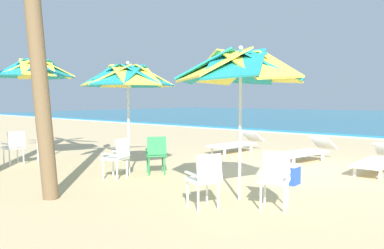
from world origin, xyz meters
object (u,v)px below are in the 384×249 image
object	(u,v)px
palm_tree_1	(39,13)
sun_lounger_1	(305,151)
plastic_chair_4	(14,145)
cooler_box	(286,173)
plastic_chair_1	(275,176)
plastic_chair_0	(205,177)
beach_umbrella_0	(241,68)
plastic_chair_3	(118,155)
beach_umbrella_1	(128,77)
sun_lounger_0	(379,160)
plastic_chair_2	(156,152)
beach_umbrella_2	(36,70)
sun_lounger_2	(236,143)

from	to	relation	value
palm_tree_1	sun_lounger_1	bearing A→B (deg)	73.81
plastic_chair_4	cooler_box	distance (m)	6.79
plastic_chair_1	plastic_chair_4	bearing A→B (deg)	-172.92
sun_lounger_1	palm_tree_1	xyz separation A→B (m)	(-1.87, -6.45, 2.80)
plastic_chair_0	plastic_chair_4	bearing A→B (deg)	-179.18
beach_umbrella_0	plastic_chair_3	bearing A→B (deg)	-175.30
beach_umbrella_1	sun_lounger_0	size ratio (longest dim) A/B	1.17
palm_tree_1	cooler_box	distance (m)	5.37
plastic_chair_1	plastic_chair_2	size ratio (longest dim) A/B	1.00
plastic_chair_3	palm_tree_1	xyz separation A→B (m)	(0.36, -1.85, 2.59)
palm_tree_1	beach_umbrella_2	bearing A→B (deg)	153.50
cooler_box	beach_umbrella_1	bearing A→B (deg)	-155.78
plastic_chair_4	sun_lounger_0	size ratio (longest dim) A/B	0.40
plastic_chair_4	palm_tree_1	world-z (taller)	palm_tree_1
plastic_chair_4	cooler_box	world-z (taller)	plastic_chair_4
beach_umbrella_0	palm_tree_1	size ratio (longest dim) A/B	0.53
plastic_chair_3	plastic_chair_4	distance (m)	3.42
plastic_chair_0	plastic_chair_3	bearing A→B (deg)	169.10
sun_lounger_0	beach_umbrella_2	bearing A→B (deg)	-149.58
plastic_chair_0	sun_lounger_1	distance (m)	5.16
plastic_chair_2	beach_umbrella_2	xyz separation A→B (m)	(-3.57, -0.88, 1.95)
sun_lounger_1	cooler_box	xyz separation A→B (m)	(0.73, -2.74, -0.08)
beach_umbrella_1	cooler_box	xyz separation A→B (m)	(3.12, 1.40, -1.97)
beach_umbrella_0	sun_lounger_1	xyz separation A→B (m)	(-0.65, 4.37, -1.92)
plastic_chair_3	beach_umbrella_2	distance (m)	3.80
sun_lounger_0	cooler_box	bearing A→B (deg)	-115.57
beach_umbrella_0	cooler_box	world-z (taller)	beach_umbrella_0
sun_lounger_1	palm_tree_1	bearing A→B (deg)	-106.19
plastic_chair_4	sun_lounger_1	distance (m)	7.65
plastic_chair_0	sun_lounger_1	size ratio (longest dim) A/B	0.39
sun_lounger_2	plastic_chair_1	bearing A→B (deg)	-51.65
plastic_chair_0	plastic_chair_1	size ratio (longest dim) A/B	1.00
beach_umbrella_1	plastic_chair_4	distance (m)	3.77
beach_umbrella_0	beach_umbrella_2	world-z (taller)	beach_umbrella_2
sun_lounger_2	cooler_box	xyz separation A→B (m)	(3.12, -3.04, -0.08)
plastic_chair_4	cooler_box	xyz separation A→B (m)	(6.32, 2.47, -0.30)
beach_umbrella_2	palm_tree_1	distance (m)	4.08
plastic_chair_1	plastic_chair_4	size ratio (longest dim) A/B	1.00
sun_lounger_2	beach_umbrella_1	bearing A→B (deg)	-90.10
plastic_chair_0	cooler_box	distance (m)	2.41
plastic_chair_2	plastic_chair_3	xyz separation A→B (m)	(-0.32, -0.83, 0.00)
beach_umbrella_1	beach_umbrella_2	xyz separation A→B (m)	(-3.09, -0.50, 0.28)
plastic_chair_0	plastic_chair_4	world-z (taller)	same
plastic_chair_3	palm_tree_1	bearing A→B (deg)	-79.11
plastic_chair_0	beach_umbrella_1	world-z (taller)	beach_umbrella_1
beach_umbrella_1	plastic_chair_4	world-z (taller)	beach_umbrella_1
beach_umbrella_1	plastic_chair_2	world-z (taller)	beach_umbrella_1
plastic_chair_1	palm_tree_1	bearing A→B (deg)	-146.58
plastic_chair_1	palm_tree_1	xyz separation A→B (m)	(-3.17, -2.09, 2.59)
beach_umbrella_0	sun_lounger_0	world-z (taller)	beach_umbrella_0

